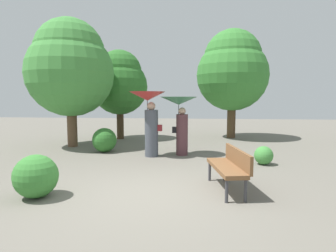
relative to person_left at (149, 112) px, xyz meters
The scene contains 10 objects.
ground_plane 3.79m from the person_left, 81.11° to the right, with size 40.00×40.00×0.00m, color #6B665B.
person_left is the anchor object (origin of this frame).
person_right 0.99m from the person_left, 18.35° to the left, with size 1.20×1.20×1.88m.
park_bench 3.87m from the person_left, 55.35° to the right, with size 0.74×1.56×0.83m.
tree_near_left 3.88m from the person_left, 155.02° to the left, with size 3.21×3.21×4.77m.
tree_near_right 5.73m from the person_left, 55.64° to the left, with size 3.24×3.24×4.93m.
tree_mid_left 4.32m from the person_left, 117.85° to the left, with size 2.49×2.49×3.96m.
bush_path_left 3.62m from the person_left, 13.50° to the right, with size 0.52×0.52×0.52m, color #428C3D.
bush_path_right 4.28m from the person_left, 110.75° to the right, with size 0.80×0.80×0.80m, color #387F33.
bush_behind_bench 1.99m from the person_left, 161.99° to the left, with size 0.83×0.83×0.83m, color #2D6B28.
Camera 1 is at (0.92, -5.21, 1.84)m, focal length 30.05 mm.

